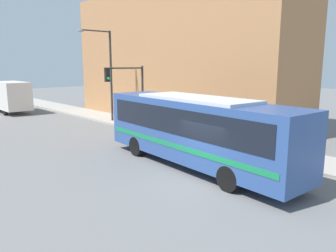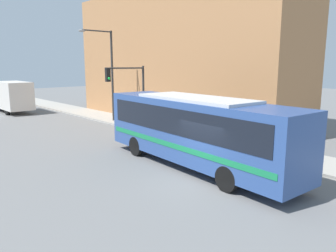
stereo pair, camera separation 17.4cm
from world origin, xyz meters
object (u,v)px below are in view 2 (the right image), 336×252
at_px(traffic_light_pole, 130,86).
at_px(delivery_truck, 11,96).
at_px(street_lamp, 108,68).
at_px(city_bus, 195,127).
at_px(pedestrian_near_corner, 135,110).
at_px(fire_hydrant, 212,137).
at_px(parking_meter, 153,118).

bearing_deg(traffic_light_pole, delivery_truck, 101.24).
height_order(traffic_light_pole, street_lamp, street_lamp).
height_order(city_bus, street_lamp, street_lamp).
bearing_deg(delivery_truck, pedestrian_near_corner, -65.83).
height_order(city_bus, pedestrian_near_corner, city_bus).
bearing_deg(fire_hydrant, delivery_truck, 100.53).
height_order(street_lamp, pedestrian_near_corner, street_lamp).
distance_m(fire_hydrant, traffic_light_pole, 7.46).
bearing_deg(delivery_truck, fire_hydrant, -79.47).
bearing_deg(traffic_light_pole, parking_meter, -49.12).
bearing_deg(fire_hydrant, parking_meter, 90.00).
relative_size(delivery_truck, pedestrian_near_corner, 4.16).
xyz_separation_m(city_bus, traffic_light_pole, (2.67, 8.92, 1.39)).
distance_m(traffic_light_pole, pedestrian_near_corner, 4.71).
height_order(fire_hydrant, street_lamp, street_lamp).
bearing_deg(fire_hydrant, city_bus, -150.83).
height_order(fire_hydrant, traffic_light_pole, traffic_light_pole).
xyz_separation_m(traffic_light_pole, parking_meter, (1.06, -1.22, -2.33)).
distance_m(city_bus, delivery_truck, 25.15).
distance_m(city_bus, pedestrian_near_corner, 13.19).
bearing_deg(street_lamp, fire_hydrant, -89.23).
distance_m(delivery_truck, traffic_light_pole, 16.62).
height_order(city_bus, delivery_truck, city_bus).
xyz_separation_m(street_lamp, pedestrian_near_corner, (1.75, -1.21, -3.56)).
relative_size(city_bus, delivery_truck, 1.60).
bearing_deg(pedestrian_near_corner, delivery_truck, 114.17).
height_order(parking_meter, street_lamp, street_lamp).
bearing_deg(delivery_truck, street_lamp, -70.84).
xyz_separation_m(city_bus, delivery_truck, (-0.55, 25.14, -0.24)).
height_order(traffic_light_pole, pedestrian_near_corner, traffic_light_pole).
xyz_separation_m(parking_meter, street_lamp, (-0.15, 5.55, 3.56)).
distance_m(parking_meter, street_lamp, 6.59).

